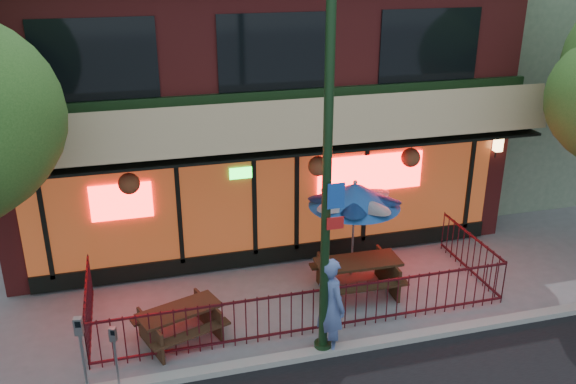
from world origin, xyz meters
name	(u,v)px	position (x,y,z in m)	size (l,w,h in m)	color
ground	(316,339)	(0.00, 0.00, 0.00)	(80.00, 80.00, 0.00)	gray
curb	(324,352)	(0.00, -0.50, 0.06)	(80.00, 0.25, 0.12)	#999993
restaurant_building	(239,62)	(0.00, 7.11, 4.13)	(12.96, 9.49, 8.05)	maroon
neighbor_building	(510,81)	(9.00, 7.70, 3.00)	(6.00, 7.00, 6.00)	gray
patio_fence	(309,297)	(0.00, 0.50, 0.63)	(8.44, 2.62, 1.00)	#450E16
street_light	(327,196)	(0.00, -0.40, 3.15)	(0.43, 0.32, 7.00)	#163218
picnic_table_left	(180,319)	(-2.51, 0.70, 0.44)	(1.87, 1.65, 0.67)	#3F2617
picnic_table_right	(358,271)	(1.40, 1.43, 0.51)	(1.84, 1.43, 0.78)	#372313
patio_umbrella	(355,195)	(1.56, 2.20, 1.98)	(2.03, 2.03, 2.32)	gray
pedestrian	(331,305)	(0.15, -0.35, 0.96)	(0.70, 0.46, 1.91)	#5166A2
parking_meter_near	(115,348)	(-3.69, -0.48, 0.84)	(0.14, 0.13, 1.24)	#919399
parking_meter_far	(81,344)	(-4.20, -0.48, 1.03)	(0.15, 0.13, 1.52)	#A0A4A9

